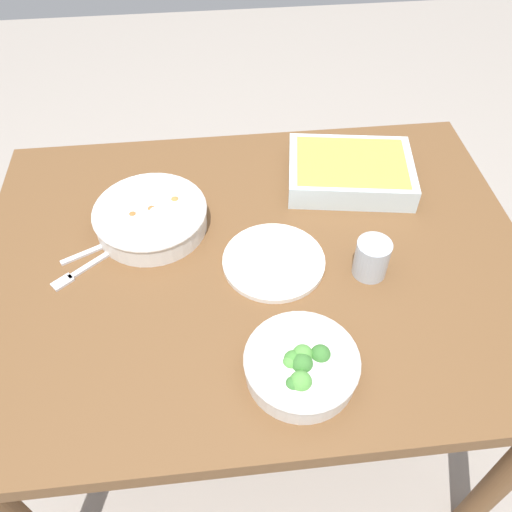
# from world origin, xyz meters

# --- Properties ---
(ground_plane) EXTENTS (6.00, 6.00, 0.00)m
(ground_plane) POSITION_xyz_m (0.00, 0.00, 0.00)
(ground_plane) COLOR #9E9389
(dining_table) EXTENTS (1.20, 0.90, 0.74)m
(dining_table) POSITION_xyz_m (0.00, 0.00, 0.65)
(dining_table) COLOR brown
(dining_table) RESTS_ON ground_plane
(stew_bowl) EXTENTS (0.26, 0.26, 0.06)m
(stew_bowl) POSITION_xyz_m (0.23, -0.12, 0.77)
(stew_bowl) COLOR silver
(stew_bowl) RESTS_ON dining_table
(broccoli_bowl) EXTENTS (0.21, 0.21, 0.07)m
(broccoli_bowl) POSITION_xyz_m (-0.05, 0.29, 0.77)
(broccoli_bowl) COLOR silver
(broccoli_bowl) RESTS_ON dining_table
(baking_dish) EXTENTS (0.33, 0.26, 0.06)m
(baking_dish) POSITION_xyz_m (-0.26, -0.23, 0.77)
(baking_dish) COLOR silver
(baking_dish) RESTS_ON dining_table
(drink_cup) EXTENTS (0.07, 0.07, 0.08)m
(drink_cup) POSITION_xyz_m (-0.23, 0.07, 0.78)
(drink_cup) COLOR #B2BCC6
(drink_cup) RESTS_ON dining_table
(side_plate) EXTENTS (0.22, 0.22, 0.01)m
(side_plate) POSITION_xyz_m (-0.04, 0.02, 0.75)
(side_plate) COLOR white
(side_plate) RESTS_ON dining_table
(spoon_by_stew) EXTENTS (0.17, 0.09, 0.01)m
(spoon_by_stew) POSITION_xyz_m (0.32, -0.07, 0.74)
(spoon_by_stew) COLOR silver
(spoon_by_stew) RESTS_ON dining_table
(spoon_by_broccoli) EXTENTS (0.15, 0.13, 0.01)m
(spoon_by_broccoli) POSITION_xyz_m (-0.08, 0.26, 0.74)
(spoon_by_broccoli) COLOR silver
(spoon_by_broccoli) RESTS_ON dining_table
(fork_on_table) EXTENTS (0.15, 0.13, 0.01)m
(fork_on_table) POSITION_xyz_m (0.37, -0.00, 0.74)
(fork_on_table) COLOR silver
(fork_on_table) RESTS_ON dining_table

